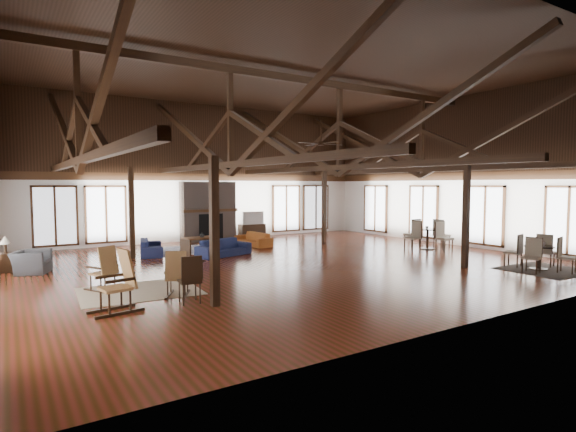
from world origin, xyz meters
TOP-DOWN VIEW (x-y plane):
  - floor at (0.00, 0.00)m, footprint 16.00×16.00m
  - ceiling at (0.00, 0.00)m, footprint 16.00×14.00m
  - wall_back at (0.00, 7.00)m, footprint 16.00×0.02m
  - wall_front at (0.00, -7.00)m, footprint 16.00×0.02m
  - wall_right at (8.00, 0.00)m, footprint 0.02×14.00m
  - roof_truss at (0.00, 0.00)m, footprint 15.60×14.07m
  - post_grid at (0.00, 0.00)m, footprint 8.16×7.16m
  - fireplace at (0.00, 6.67)m, footprint 2.50×0.69m
  - ceiling_fan at (0.50, -1.00)m, footprint 1.60×1.60m
  - sofa_navy_front at (-1.19, 2.38)m, footprint 2.10×1.29m
  - sofa_navy_left at (-3.25, 3.96)m, footprint 1.98×1.17m
  - sofa_orange at (0.92, 4.17)m, footprint 1.87×0.91m
  - coffee_table at (-1.35, 4.18)m, footprint 1.32×0.74m
  - vase at (-1.31, 4.09)m, footprint 0.19×0.19m
  - armchair at (-7.00, 2.38)m, footprint 1.20×1.13m
  - side_table_lamp at (-7.60, 2.95)m, footprint 0.41×0.41m
  - rocking_chair_a at (-5.64, -0.94)m, footprint 0.77×0.93m
  - rocking_chair_b at (-4.41, -2.34)m, footprint 0.75×0.90m
  - rocking_chair_c at (-5.70, -2.89)m, footprint 1.02×0.66m
  - side_chair_a at (-3.56, -0.77)m, footprint 0.55×0.55m
  - side_chair_b at (-4.36, -3.08)m, footprint 0.47×0.47m
  - cafe_table_near at (5.52, -4.87)m, footprint 1.92×1.92m
  - cafe_table_far at (6.09, -0.31)m, footprint 2.11×2.11m
  - cup_near at (5.60, -4.93)m, footprint 0.15×0.15m
  - cup_far at (6.08, -0.28)m, footprint 0.15×0.15m
  - tv_console at (2.21, 6.75)m, footprint 1.24×0.46m
  - television at (2.23, 6.75)m, footprint 1.05×0.23m
  - rug_tan at (-4.99, -1.40)m, footprint 2.73×2.20m
  - rug_navy at (-1.54, 4.37)m, footprint 3.19×2.39m
  - rug_dark at (5.63, -5.01)m, footprint 2.26×2.07m

SIDE VIEW (x-z plane):
  - floor at x=0.00m, z-range 0.00..0.00m
  - rug_tan at x=-4.99m, z-range 0.00..0.01m
  - rug_navy at x=-1.54m, z-range 0.00..0.01m
  - rug_dark at x=5.63m, z-range 0.00..0.01m
  - sofa_orange at x=0.92m, z-range 0.00..0.52m
  - sofa_navy_left at x=-3.25m, z-range 0.00..0.54m
  - sofa_navy_front at x=-1.19m, z-range 0.00..0.57m
  - tv_console at x=2.21m, z-range 0.00..0.62m
  - armchair at x=-7.00m, z-range 0.00..0.63m
  - side_table_lamp at x=-7.60m, z-range -0.13..0.91m
  - coffee_table at x=-1.35m, z-range 0.19..0.67m
  - rocking_chair_b at x=-4.41m, z-range -0.03..1.00m
  - cafe_table_near at x=5.52m, z-range 0.00..0.98m
  - rocking_chair_a at x=-5.64m, z-range -0.03..1.03m
  - cafe_table_far at x=6.09m, z-range 0.00..1.10m
  - rocking_chair_c at x=-5.70m, z-range -0.04..1.19m
  - vase at x=-1.31m, z-range 0.49..0.68m
  - side_chair_b at x=-4.36m, z-range 0.08..1.09m
  - side_chair_a at x=-3.56m, z-range 0.09..1.15m
  - cup_near at x=5.60m, z-range 0.71..0.81m
  - cup_far at x=6.08m, z-range 0.79..0.89m
  - television at x=2.23m, z-range 0.62..1.22m
  - fireplace at x=0.00m, z-range -0.01..2.59m
  - post_grid at x=0.00m, z-range 0.00..3.05m
  - wall_back at x=0.00m, z-range 0.00..6.00m
  - wall_front at x=0.00m, z-range 0.00..6.00m
  - wall_right at x=8.00m, z-range 0.00..6.00m
  - ceiling_fan at x=0.50m, z-range 3.36..4.11m
  - roof_truss at x=0.00m, z-range 2.46..5.60m
  - ceiling at x=0.00m, z-range 5.99..6.01m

